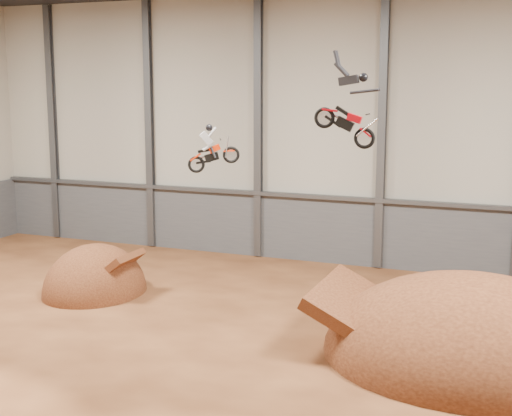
{
  "coord_description": "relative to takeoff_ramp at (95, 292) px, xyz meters",
  "views": [
    {
      "loc": [
        10.65,
        -20.8,
        9.51
      ],
      "look_at": [
        0.82,
        4.0,
        4.77
      ],
      "focal_mm": 50.0,
      "sensor_mm": 36.0,
      "label": 1
    }
  ],
  "objects": [
    {
      "name": "fmx_rider_b",
      "position": [
        12.29,
        -3.47,
        8.94
      ],
      "size": [
        3.73,
        1.06,
        3.49
      ],
      "primitive_type": null,
      "rotation": [
        0.0,
        0.45,
        0.06
      ],
      "color": "red"
    },
    {
      "name": "back_wall",
      "position": [
        7.78,
        9.32,
        7.0
      ],
      "size": [
        40.0,
        0.1,
        14.0
      ],
      "primitive_type": "cube",
      "color": "#ADA799",
      "rests_on": "ground"
    },
    {
      "name": "steel_column_3",
      "position": [
        11.11,
        9.12,
        7.0
      ],
      "size": [
        0.4,
        0.36,
        13.9
      ],
      "primitive_type": "cube",
      "color": "#47494F",
      "rests_on": "ground"
    },
    {
      "name": "steel_column_2",
      "position": [
        4.44,
        9.12,
        7.0
      ],
      "size": [
        0.4,
        0.36,
        13.9
      ],
      "primitive_type": "cube",
      "color": "#47494F",
      "rests_on": "ground"
    },
    {
      "name": "floor",
      "position": [
        7.78,
        -5.68,
        0.0
      ],
      "size": [
        40.0,
        40.0,
        0.0
      ],
      "primitive_type": "plane",
      "color": "#4F2915",
      "rests_on": "ground"
    },
    {
      "name": "landing_ramp",
      "position": [
        16.68,
        -1.91,
        0.0
      ],
      "size": [
        10.24,
        9.06,
        5.91
      ],
      "primitive_type": "ellipsoid",
      "color": "#431F10",
      "rests_on": "ground"
    },
    {
      "name": "steel_column_0",
      "position": [
        -8.89,
        9.12,
        7.0
      ],
      "size": [
        0.4,
        0.36,
        13.9
      ],
      "primitive_type": "cube",
      "color": "#47494F",
      "rests_on": "ground"
    },
    {
      "name": "steel_column_1",
      "position": [
        -2.22,
        9.12,
        7.0
      ],
      "size": [
        0.4,
        0.36,
        13.9
      ],
      "primitive_type": "cube",
      "color": "#47494F",
      "rests_on": "ground"
    },
    {
      "name": "takeoff_ramp",
      "position": [
        0.0,
        0.0,
        0.0
      ],
      "size": [
        4.48,
        5.17,
        4.48
      ],
      "primitive_type": "ellipsoid",
      "color": "#431F10",
      "rests_on": "ground"
    },
    {
      "name": "steel_rail",
      "position": [
        7.78,
        9.07,
        3.55
      ],
      "size": [
        39.8,
        0.35,
        0.2
      ],
      "primitive_type": "cube",
      "color": "#47494F",
      "rests_on": "lower_band_back"
    },
    {
      "name": "fmx_rider_a",
      "position": [
        7.11,
        -2.06,
        7.19
      ],
      "size": [
        2.47,
        1.75,
        2.25
      ],
      "primitive_type": null,
      "rotation": [
        0.0,
        -0.26,
        0.46
      ],
      "color": "red"
    },
    {
      "name": "lower_band_back",
      "position": [
        7.78,
        9.22,
        1.75
      ],
      "size": [
        39.8,
        0.18,
        3.5
      ],
      "primitive_type": "cube",
      "color": "#4D4F54",
      "rests_on": "ground"
    }
  ]
}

